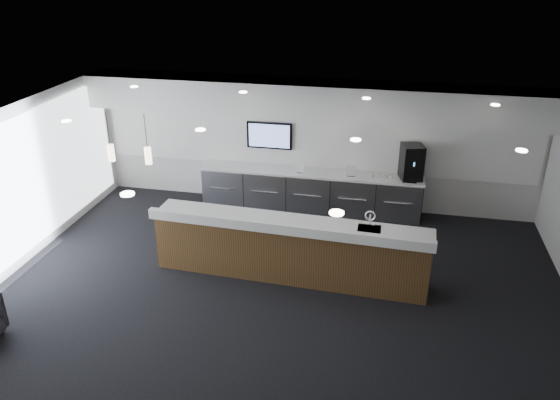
# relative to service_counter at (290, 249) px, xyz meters

# --- Properties ---
(ground) EXTENTS (10.00, 10.00, 0.00)m
(ground) POSITION_rel_service_counter_xyz_m (-0.08, -0.75, -0.58)
(ground) COLOR black
(ground) RESTS_ON ground
(ceiling) EXTENTS (10.00, 8.00, 0.02)m
(ceiling) POSITION_rel_service_counter_xyz_m (-0.08, -0.75, 2.42)
(ceiling) COLOR black
(ceiling) RESTS_ON back_wall
(back_wall) EXTENTS (10.00, 0.02, 3.00)m
(back_wall) POSITION_rel_service_counter_xyz_m (-0.08, 3.25, 0.92)
(back_wall) COLOR silver
(back_wall) RESTS_ON ground
(left_wall) EXTENTS (0.02, 8.00, 3.00)m
(left_wall) POSITION_rel_service_counter_xyz_m (-5.08, -0.75, 0.92)
(left_wall) COLOR silver
(left_wall) RESTS_ON ground
(soffit_bulkhead) EXTENTS (10.00, 0.90, 0.70)m
(soffit_bulkhead) POSITION_rel_service_counter_xyz_m (-0.08, 2.80, 2.07)
(soffit_bulkhead) COLOR white
(soffit_bulkhead) RESTS_ON back_wall
(alcove_panel) EXTENTS (9.80, 0.06, 1.40)m
(alcove_panel) POSITION_rel_service_counter_xyz_m (-0.08, 3.22, 1.02)
(alcove_panel) COLOR white
(alcove_panel) RESTS_ON back_wall
(window_blinds_wall) EXTENTS (0.04, 7.36, 2.55)m
(window_blinds_wall) POSITION_rel_service_counter_xyz_m (-5.04, -0.75, 0.92)
(window_blinds_wall) COLOR silver
(window_blinds_wall) RESTS_ON left_wall
(back_credenza) EXTENTS (5.06, 0.66, 0.95)m
(back_credenza) POSITION_rel_service_counter_xyz_m (-0.08, 2.89, -0.10)
(back_credenza) COLOR gray
(back_credenza) RESTS_ON ground
(wall_tv) EXTENTS (1.05, 0.08, 0.62)m
(wall_tv) POSITION_rel_service_counter_xyz_m (-1.08, 3.15, 1.07)
(wall_tv) COLOR black
(wall_tv) RESTS_ON back_wall
(pendant_left) EXTENTS (0.12, 0.12, 0.30)m
(pendant_left) POSITION_rel_service_counter_xyz_m (-2.48, 0.05, 1.67)
(pendant_left) COLOR #F6E8C0
(pendant_left) RESTS_ON ceiling
(pendant_right) EXTENTS (0.12, 0.12, 0.30)m
(pendant_right) POSITION_rel_service_counter_xyz_m (-3.18, 0.05, 1.67)
(pendant_right) COLOR #F6E8C0
(pendant_right) RESTS_ON ceiling
(ceiling_can_lights) EXTENTS (7.00, 5.00, 0.02)m
(ceiling_can_lights) POSITION_rel_service_counter_xyz_m (-0.08, -0.75, 2.39)
(ceiling_can_lights) COLOR silver
(ceiling_can_lights) RESTS_ON ceiling
(service_counter) EXTENTS (5.07, 1.07, 1.49)m
(service_counter) POSITION_rel_service_counter_xyz_m (0.00, 0.00, 0.00)
(service_counter) COLOR #493018
(service_counter) RESTS_ON ground
(coffee_machine) EXTENTS (0.55, 0.62, 0.77)m
(coffee_machine) POSITION_rel_service_counter_xyz_m (2.12, 2.93, 0.76)
(coffee_machine) COLOR black
(coffee_machine) RESTS_ON back_credenza
(info_sign_left) EXTENTS (0.16, 0.04, 0.22)m
(info_sign_left) POSITION_rel_service_counter_xyz_m (-0.29, 2.76, 0.49)
(info_sign_left) COLOR white
(info_sign_left) RESTS_ON back_credenza
(info_sign_right) EXTENTS (0.20, 0.05, 0.27)m
(info_sign_right) POSITION_rel_service_counter_xyz_m (0.84, 2.78, 0.51)
(info_sign_right) COLOR white
(info_sign_right) RESTS_ON back_credenza
(cup_0) EXTENTS (0.10, 0.10, 0.09)m
(cup_0) POSITION_rel_service_counter_xyz_m (1.72, 2.82, 0.42)
(cup_0) COLOR white
(cup_0) RESTS_ON back_credenza
(cup_1) EXTENTS (0.14, 0.14, 0.09)m
(cup_1) POSITION_rel_service_counter_xyz_m (1.58, 2.82, 0.42)
(cup_1) COLOR white
(cup_1) RESTS_ON back_credenza
(cup_2) EXTENTS (0.12, 0.12, 0.09)m
(cup_2) POSITION_rel_service_counter_xyz_m (1.44, 2.82, 0.42)
(cup_2) COLOR white
(cup_2) RESTS_ON back_credenza
(cup_3) EXTENTS (0.13, 0.13, 0.09)m
(cup_3) POSITION_rel_service_counter_xyz_m (1.30, 2.82, 0.42)
(cup_3) COLOR white
(cup_3) RESTS_ON back_credenza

